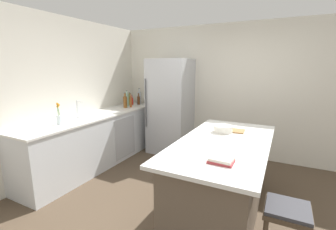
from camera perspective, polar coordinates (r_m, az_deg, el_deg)
The scene contains 19 objects.
ground_plane at distance 3.16m, azimuth 5.40°, elevation -22.69°, with size 7.20×7.20×0.00m, color #4C3D2D.
wall_rear at distance 4.79m, azimuth 15.75°, elevation 5.61°, with size 6.00×0.10×2.60m, color silver.
wall_left at distance 4.19m, azimuth -27.18°, elevation 3.89°, with size 0.10×6.00×2.60m, color silver.
counter_run_left at distance 4.48m, azimuth -16.82°, elevation -5.77°, with size 0.69×2.99×0.94m.
kitchen_island at distance 3.02m, azimuth 13.19°, elevation -14.49°, with size 1.01×2.06×0.92m.
refrigerator at distance 4.83m, azimuth 0.59°, elevation 2.13°, with size 0.81×0.76×1.94m.
bar_stool at distance 2.34m, azimuth 27.18°, elevation -21.92°, with size 0.36×0.36×0.66m.
sink_faucet at distance 4.12m, azimuth -21.30°, elevation 1.37°, with size 0.15×0.05×0.30m.
flower_vase at distance 3.80m, azimuth -25.27°, elevation -0.56°, with size 0.07×0.07×0.33m.
soda_bottle at distance 5.40m, azimuth -7.06°, elevation 4.29°, with size 0.08×0.08×0.36m.
syrup_bottle at distance 5.30m, azimuth -7.24°, elevation 3.67°, with size 0.07×0.07×0.26m.
hot_sauce_bottle at distance 5.29m, azimuth -8.85°, elevation 3.45°, with size 0.05×0.05×0.22m.
olive_oil_bottle at distance 5.22m, azimuth -9.46°, elevation 3.59°, with size 0.06×0.06×0.28m.
gin_bottle at distance 5.12m, azimuth -10.07°, elevation 3.72°, with size 0.08×0.08×0.34m.
vinegar_bottle at distance 4.96m, azimuth -9.16°, elevation 3.22°, with size 0.05×0.05×0.30m.
whiskey_bottle at distance 4.92m, azimuth -10.50°, elevation 3.23°, with size 0.08×0.08×0.31m.
cookbook_stack at distance 2.23m, azimuth 12.96°, elevation -10.78°, with size 0.23×0.18×0.05m.
mixing_bowl at distance 3.21m, azimuth 13.38°, elevation -3.34°, with size 0.26×0.26×0.09m.
cutting_board at distance 3.31m, azimuth 15.32°, elevation -3.66°, with size 0.35×0.22×0.02m.
Camera 1 is at (0.93, -2.43, 1.79)m, focal length 24.75 mm.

